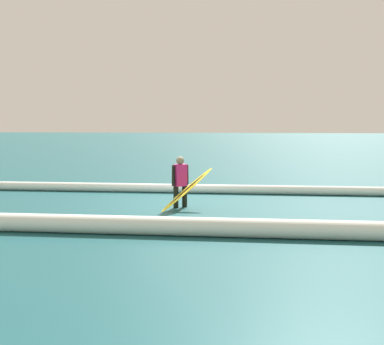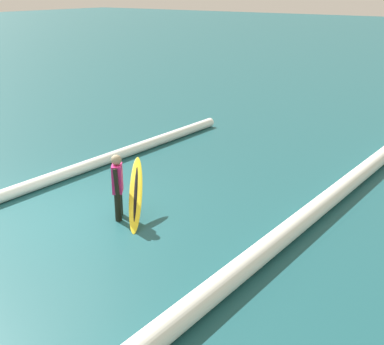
% 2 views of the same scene
% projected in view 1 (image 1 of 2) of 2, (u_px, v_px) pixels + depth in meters
% --- Properties ---
extents(ground_plane, '(159.64, 159.64, 0.00)m').
position_uv_depth(ground_plane, '(169.00, 201.00, 14.57)').
color(ground_plane, '#1A5056').
extents(surfer, '(0.43, 0.41, 1.40)m').
position_uv_depth(surfer, '(180.00, 179.00, 13.51)').
color(surfer, black).
rests_on(surfer, ground_plane).
extents(surfboard, '(1.44, 1.19, 1.11)m').
position_uv_depth(surfboard, '(187.00, 189.00, 13.23)').
color(surfboard, yellow).
rests_on(surfboard, ground_plane).
extents(wave_crest_foreground, '(18.85, 0.60, 0.30)m').
position_uv_depth(wave_crest_foreground, '(127.00, 188.00, 16.49)').
color(wave_crest_foreground, white).
rests_on(wave_crest_foreground, ground_plane).
extents(wave_crest_midground, '(25.05, 0.86, 0.40)m').
position_uv_depth(wave_crest_midground, '(265.00, 228.00, 10.04)').
color(wave_crest_midground, white).
rests_on(wave_crest_midground, ground_plane).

